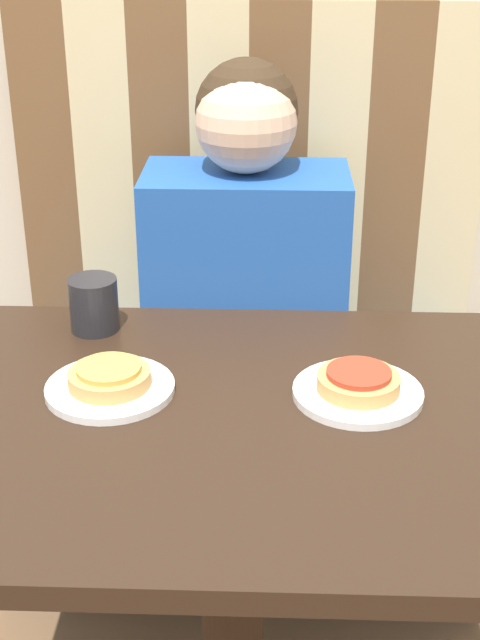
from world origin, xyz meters
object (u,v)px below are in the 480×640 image
at_px(pizza_right, 358,381).
at_px(drinking_cup, 94,304).
at_px(plate_left, 110,388).
at_px(pizza_left, 109,376).
at_px(person, 246,235).
at_px(plate_right, 358,393).

distance_m(pizza_right, drinking_cup, 0.48).
relative_size(plate_left, pizza_left, 1.58).
distance_m(person, plate_right, 0.64).
height_order(person, plate_right, person).
bearing_deg(pizza_left, drinking_cup, 106.05).
distance_m(pizza_left, pizza_right, 0.37).
bearing_deg(pizza_left, pizza_right, 0.00).
relative_size(plate_right, drinking_cup, 2.09).
distance_m(plate_left, pizza_right, 0.37).
bearing_deg(pizza_left, plate_right, -0.00).
relative_size(plate_left, pizza_right, 1.58).
bearing_deg(plate_left, plate_right, 0.00).
height_order(plate_left, pizza_left, pizza_left).
bearing_deg(pizza_right, pizza_left, 180.00).
relative_size(person, plate_left, 3.51).
xyz_separation_m(person, pizza_right, (0.18, -0.61, -0.00)).
xyz_separation_m(plate_left, drinking_cup, (-0.06, 0.21, 0.04)).
bearing_deg(person, plate_left, -106.71).
height_order(pizza_left, pizza_right, same).
relative_size(person, pizza_left, 5.54).
xyz_separation_m(person, pizza_left, (-0.18, -0.61, -0.00)).
relative_size(person, plate_right, 3.51).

